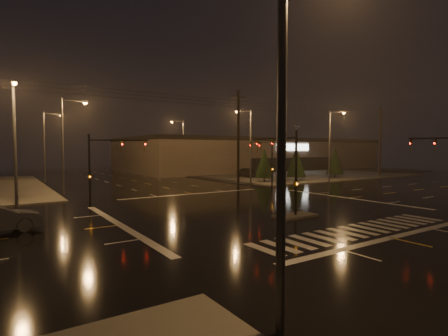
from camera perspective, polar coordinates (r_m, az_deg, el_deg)
The scene contains 24 objects.
ground at distance 27.94m, azimuth 5.75°, elevation -6.61°, with size 140.00×140.00×0.00m, color black.
sidewalk_ne at distance 70.04m, azimuth 9.35°, elevation -0.80°, with size 36.00×36.00×0.12m, color #4D4B45.
median_island at distance 25.00m, azimuth 11.59°, elevation -7.62°, with size 3.00×1.60×0.15m, color #4D4B45.
crosswalk at distance 21.83m, azimuth 21.02°, elevation -9.50°, with size 15.00×2.60×0.01m, color beige.
stop_bar_near at distance 20.76m, azimuth 25.58°, elevation -10.24°, with size 16.00×0.50×0.01m, color beige.
stop_bar_far at distance 37.04m, azimuth -5.06°, elevation -4.22°, with size 16.00×0.50×0.01m, color beige.
parking_lot at distance 72.13m, azimuth 13.35°, elevation -0.75°, with size 50.00×24.00×0.08m, color black.
retail_building at distance 85.33m, azimuth 4.56°, elevation 2.44°, with size 60.20×28.30×7.20m.
signal_mast_median at distance 25.25m, azimuth 10.19°, elevation 0.90°, with size 0.25×4.59×6.00m.
signal_mast_ne at distance 41.42m, azimuth 7.15°, elevation 1.78°, with size 4.84×1.86×6.00m.
signal_mast_nw at distance 32.49m, azimuth -19.27°, elevation 1.31°, with size 4.84×1.86×6.00m.
streetlight_0 at distance 8.96m, azimuth 10.93°, elevation 10.30°, with size 2.77×0.32×10.00m.
streetlight_1 at distance 39.88m, azimuth -24.44°, elevation 4.38°, with size 2.77×0.32×10.00m.
streetlight_2 at distance 55.73m, azimuth -26.99°, elevation 3.85°, with size 2.77×0.32×10.00m.
streetlight_3 at distance 47.05m, azimuth 4.08°, elevation 4.39°, with size 2.77×0.32×10.00m.
streetlight_4 at distance 64.10m, azimuth -6.86°, elevation 4.00°, with size 2.77×0.32×10.00m.
streetlight_5 at distance 32.61m, azimuth -30.98°, elevation 4.59°, with size 0.32×2.77×10.00m.
streetlight_6 at distance 51.11m, azimuth 17.14°, elevation 4.15°, with size 0.32×2.77×10.00m.
utility_pole_1 at distance 43.56m, azimuth 2.35°, elevation 4.94°, with size 2.20×0.32×12.00m.
utility_pole_2 at distance 65.73m, azimuth 24.17°, elevation 4.02°, with size 2.20×0.32×12.00m.
conifer_0 at distance 50.03m, azimuth 6.60°, elevation 0.83°, with size 2.66×2.66×4.85m.
conifer_1 at distance 52.33m, azimuth 11.69°, elevation 1.03°, with size 2.84×2.84×5.13m.
conifer_2 at distance 59.57m, azimuth 17.66°, elevation 1.16°, with size 2.81×2.81×5.09m.
car_parked at distance 58.87m, azimuth 3.92°, elevation -0.74°, with size 1.95×4.85×1.65m, color black.
Camera 1 is at (-17.37, -21.38, 4.66)m, focal length 28.00 mm.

